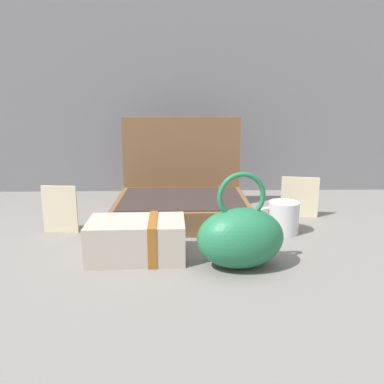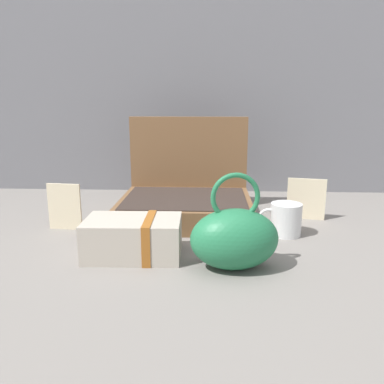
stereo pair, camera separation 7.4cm
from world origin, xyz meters
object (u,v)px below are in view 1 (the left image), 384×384
Objects in this scene: coffee_mug at (283,217)px; poster_card_right at (300,197)px; open_suitcase at (182,197)px; cream_toiletry_bag at (138,239)px; teal_pouch_handbag at (240,236)px; info_card_left at (60,209)px.

poster_card_right reaches higher than coffee_mug.
cream_toiletry_bag is (-0.10, -0.34, -0.02)m from open_suitcase.
teal_pouch_handbag is 0.46m from poster_card_right.
poster_card_right is (0.38, -0.01, -0.00)m from open_suitcase.
open_suitcase is 2.99× the size of info_card_left.
open_suitcase reaches higher than poster_card_right.
open_suitcase reaches higher than coffee_mug.
teal_pouch_handbag is 0.54m from info_card_left.
teal_pouch_handbag is at bearing -21.96° from info_card_left.
teal_pouch_handbag is 1.79× the size of coffee_mug.
coffee_mug is 0.94× the size of poster_card_right.
poster_card_right is at bearing 59.11° from coffee_mug.
coffee_mug is 0.90× the size of info_card_left.
teal_pouch_handbag is 1.68× the size of poster_card_right.
open_suitcase is at bearing 73.05° from cream_toiletry_bag.
info_card_left is at bearing 152.29° from teal_pouch_handbag.
info_card_left is at bearing -157.62° from poster_card_right.
coffee_mug is at bearing 23.73° from cream_toiletry_bag.
open_suitcase is at bearing 29.22° from info_card_left.
open_suitcase reaches higher than cream_toiletry_bag.
teal_pouch_handbag is at bearing -14.08° from cream_toiletry_bag.
cream_toiletry_bag reaches higher than coffee_mug.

